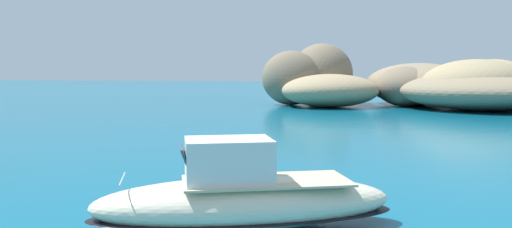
% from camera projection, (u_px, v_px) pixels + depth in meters
% --- Properties ---
extents(islet_large, '(24.50, 26.84, 5.49)m').
position_uv_depth(islet_large, '(456.00, 87.00, 59.49)').
color(islet_large, '#756651').
rests_on(islet_large, ground).
extents(islet_small, '(16.17, 18.59, 7.72)m').
position_uv_depth(islet_small, '(317.00, 80.00, 64.62)').
color(islet_small, '#756651').
rests_on(islet_small, ground).
extents(motorboat_cream, '(8.55, 5.52, 2.43)m').
position_uv_depth(motorboat_cream, '(242.00, 198.00, 14.02)').
color(motorboat_cream, beige).
rests_on(motorboat_cream, ground).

